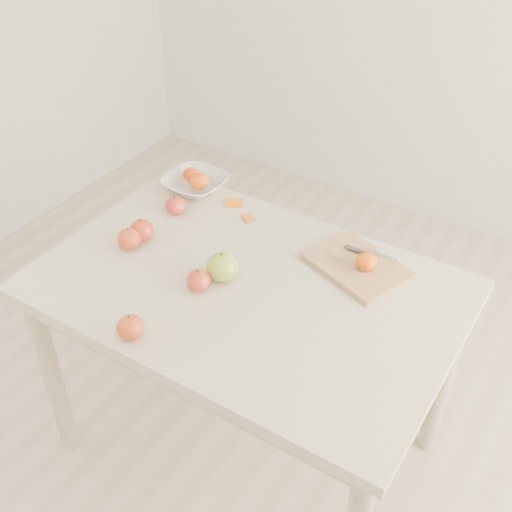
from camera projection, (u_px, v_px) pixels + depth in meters
The scene contains 16 objects.
ground at pixel (249, 444), 2.30m from camera, with size 3.50×3.50×0.00m, color #C6B293.
table at pixel (247, 310), 1.91m from camera, with size 1.20×0.80×0.75m.
cutting_board at pixel (358, 266), 1.90m from camera, with size 0.28×0.20×0.02m, color #A98554.
board_tangerine at pixel (367, 261), 1.86m from camera, with size 0.06×0.06×0.05m, color #D15807.
fruit_bowl at pixel (195, 184), 2.24m from camera, with size 0.21×0.21×0.05m, color silver.
bowl_tangerine_near at pixel (191, 175), 2.24m from camera, with size 0.06×0.06×0.05m, color #DD3A07.
bowl_tangerine_far at pixel (199, 181), 2.20m from camera, with size 0.07×0.07×0.06m, color #DC5A07.
orange_peel_a at pixel (234, 204), 2.18m from camera, with size 0.06×0.04×0.00m, color orange.
orange_peel_b at pixel (249, 218), 2.11m from camera, with size 0.04×0.04×0.00m, color #CA570E.
paring_knife at pixel (382, 255), 1.92m from camera, with size 0.17×0.05×0.01m.
apple_green at pixel (222, 267), 1.84m from camera, with size 0.09×0.09×0.08m, color #568813.
apple_red_d at pixel (142, 230), 2.00m from camera, with size 0.08×0.08×0.07m, color maroon.
apple_red_e at pixel (198, 281), 1.81m from camera, with size 0.07×0.07×0.06m, color maroon.
apple_red_a at pixel (175, 205), 2.12m from camera, with size 0.07×0.07×0.06m, color maroon.
apple_red_b at pixel (129, 239), 1.96m from camera, with size 0.07×0.07×0.07m, color maroon.
apple_red_c at pixel (130, 327), 1.66m from camera, with size 0.07×0.07×0.07m, color #960C05.
Camera 1 is at (0.78, -1.18, 1.94)m, focal length 45.00 mm.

